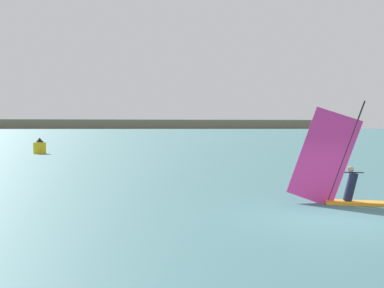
{
  "coord_description": "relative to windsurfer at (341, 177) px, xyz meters",
  "views": [
    {
      "loc": [
        -6.52,
        -12.13,
        2.82
      ],
      "look_at": [
        -2.92,
        7.55,
        2.06
      ],
      "focal_mm": 40.65,
      "sensor_mm": 36.0,
      "label": 1
    }
  ],
  "objects": [
    {
      "name": "channel_buoy",
      "position": [
        -16.01,
        34.32,
        -0.26
      ],
      "size": [
        1.32,
        1.32,
        1.73
      ],
      "color": "yellow",
      "rests_on": "ground_plane"
    },
    {
      "name": "windsurfer",
      "position": [
        0.0,
        0.0,
        0.0
      ],
      "size": [
        3.72,
        1.81,
        3.95
      ],
      "rotation": [
        0.0,
        0.0,
        5.89
      ],
      "color": "orange",
      "rests_on": "ground_plane"
    },
    {
      "name": "ground_plane",
      "position": [
        -1.73,
        -2.53,
        -1.02
      ],
      "size": [
        4000.0,
        4000.0,
        0.0
      ],
      "primitive_type": "plane",
      "color": "#386066"
    },
    {
      "name": "distant_headland",
      "position": [
        116.42,
        1061.85,
        9.09
      ],
      "size": [
        1115.21,
        332.25,
        20.21
      ],
      "primitive_type": "cube",
      "rotation": [
        0.0,
        0.0,
        -0.06
      ],
      "color": "#756B56",
      "rests_on": "ground_plane"
    }
  ]
}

